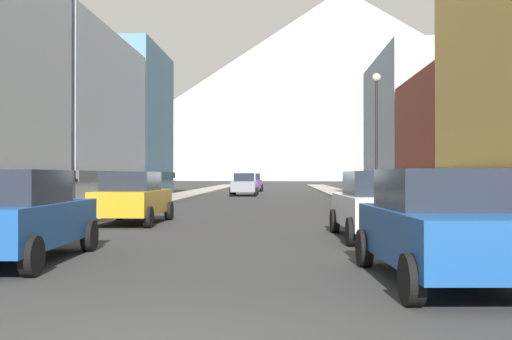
# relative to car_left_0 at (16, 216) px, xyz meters

# --- Properties ---
(sidewalk_left) EXTENTS (2.50, 100.00, 0.15)m
(sidewalk_left) POSITION_rel_car_left_0_xyz_m (-2.45, 29.27, -0.82)
(sidewalk_left) COLOR gray
(sidewalk_left) RESTS_ON ground
(sidewalk_right) EXTENTS (2.50, 100.00, 0.15)m
(sidewalk_right) POSITION_rel_car_left_0_xyz_m (10.05, 29.27, -0.82)
(sidewalk_right) COLOR gray
(sidewalk_right) RESTS_ON ground
(storefront_left_2) EXTENTS (7.11, 13.20, 9.21)m
(storefront_left_2) POSITION_rel_car_left_0_xyz_m (-7.11, 20.69, 3.54)
(storefront_left_2) COLOR #99A5B2
(storefront_left_2) RESTS_ON ground
(storefront_left_3) EXTENTS (7.73, 10.06, 10.87)m
(storefront_left_3) POSITION_rel_car_left_0_xyz_m (-7.42, 32.53, 4.36)
(storefront_left_3) COLOR slate
(storefront_left_3) RESTS_ON ground
(storefront_right_2) EXTENTS (9.50, 8.42, 6.34)m
(storefront_right_2) POSITION_rel_car_left_0_xyz_m (15.90, 17.70, 2.15)
(storefront_right_2) COLOR brown
(storefront_right_2) RESTS_ON ground
(storefront_right_3) EXTENTS (7.90, 12.70, 9.33)m
(storefront_right_3) POSITION_rel_car_left_0_xyz_m (15.10, 28.45, 3.61)
(storefront_right_3) COLOR #99A5B2
(storefront_right_3) RESTS_ON ground
(car_left_0) EXTENTS (2.17, 4.45, 1.78)m
(car_left_0) POSITION_rel_car_left_0_xyz_m (0.00, 0.00, 0.00)
(car_left_0) COLOR #19478C
(car_left_0) RESTS_ON ground
(car_left_1) EXTENTS (2.11, 4.42, 1.78)m
(car_left_1) POSITION_rel_car_left_0_xyz_m (-0.00, 9.09, 0.00)
(car_left_1) COLOR #B28419
(car_left_1) RESTS_ON ground
(car_right_0) EXTENTS (2.25, 4.48, 1.78)m
(car_right_0) POSITION_rel_car_left_0_xyz_m (7.60, -1.77, 0.00)
(car_right_0) COLOR #19478C
(car_right_0) RESTS_ON ground
(car_right_1) EXTENTS (2.19, 4.46, 1.78)m
(car_right_1) POSITION_rel_car_left_0_xyz_m (7.60, 4.53, 0.00)
(car_right_1) COLOR silver
(car_right_1) RESTS_ON ground
(car_driving_0) EXTENTS (2.06, 4.40, 1.78)m
(car_driving_0) POSITION_rel_car_left_0_xyz_m (2.20, 35.93, 0.00)
(car_driving_0) COLOR slate
(car_driving_0) RESTS_ON ground
(car_driving_1) EXTENTS (2.06, 4.40, 1.78)m
(car_driving_1) POSITION_rel_car_left_0_xyz_m (2.20, 48.33, 0.00)
(car_driving_1) COLOR #591E72
(car_driving_1) RESTS_ON ground
(pedestrian_0) EXTENTS (0.36, 0.36, 1.69)m
(pedestrian_0) POSITION_rel_car_left_0_xyz_m (10.05, 18.77, 0.03)
(pedestrian_0) COLOR maroon
(pedestrian_0) RESTS_ON sidewalk_right
(streetlamp_right) EXTENTS (0.36, 0.36, 5.86)m
(streetlamp_right) POSITION_rel_car_left_0_xyz_m (9.15, 14.65, 3.09)
(streetlamp_right) COLOR black
(streetlamp_right) RESTS_ON sidewalk_right
(mountain_backdrop) EXTENTS (240.12, 240.12, 82.94)m
(mountain_backdrop) POSITION_rel_car_left_0_xyz_m (32.12, 254.27, 40.57)
(mountain_backdrop) COLOR silver
(mountain_backdrop) RESTS_ON ground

